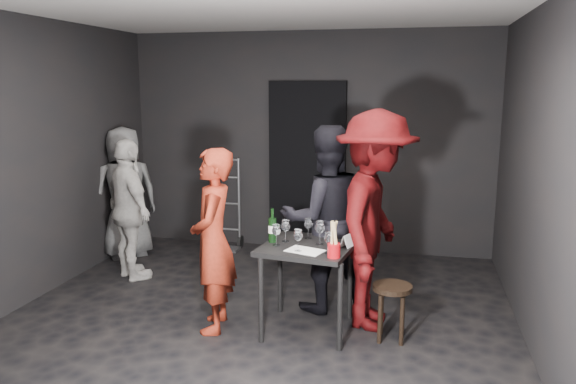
% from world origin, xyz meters
% --- Properties ---
extents(floor, '(4.50, 5.00, 0.02)m').
position_xyz_m(floor, '(0.00, 0.00, 0.00)').
color(floor, black).
rests_on(floor, ground).
extents(ceiling, '(4.50, 5.00, 0.02)m').
position_xyz_m(ceiling, '(0.00, 0.00, 2.70)').
color(ceiling, silver).
rests_on(ceiling, ground).
extents(wall_back, '(4.50, 0.04, 2.70)m').
position_xyz_m(wall_back, '(0.00, 2.50, 1.35)').
color(wall_back, black).
rests_on(wall_back, ground).
extents(wall_front, '(4.50, 0.04, 2.70)m').
position_xyz_m(wall_front, '(0.00, -2.50, 1.35)').
color(wall_front, black).
rests_on(wall_front, ground).
extents(wall_left, '(0.04, 5.00, 2.70)m').
position_xyz_m(wall_left, '(-2.25, 0.00, 1.35)').
color(wall_left, black).
rests_on(wall_left, ground).
extents(wall_right, '(0.04, 5.00, 2.70)m').
position_xyz_m(wall_right, '(2.25, 0.00, 1.35)').
color(wall_right, black).
rests_on(wall_right, ground).
extents(doorway, '(0.95, 0.10, 2.10)m').
position_xyz_m(doorway, '(0.00, 2.44, 1.05)').
color(doorway, black).
rests_on(doorway, ground).
extents(wallbox_upper, '(0.12, 0.06, 0.12)m').
position_xyz_m(wallbox_upper, '(0.85, 2.45, 1.45)').
color(wallbox_upper, '#B7B7B2').
rests_on(wallbox_upper, wall_back).
extents(wallbox_lower, '(0.10, 0.06, 0.14)m').
position_xyz_m(wallbox_lower, '(1.05, 2.45, 1.40)').
color(wallbox_lower, '#B7B7B2').
rests_on(wallbox_lower, wall_back).
extents(hand_truck, '(0.39, 0.33, 1.16)m').
position_xyz_m(hand_truck, '(-1.01, 2.23, 0.21)').
color(hand_truck, '#B2B2B7').
rests_on(hand_truck, floor).
extents(tasting_table, '(0.72, 0.72, 0.75)m').
position_xyz_m(tasting_table, '(0.47, 0.09, 0.65)').
color(tasting_table, black).
rests_on(tasting_table, floor).
extents(stool, '(0.32, 0.32, 0.47)m').
position_xyz_m(stool, '(1.18, 0.05, 0.37)').
color(stool, '#35281B').
rests_on(stool, floor).
extents(server_red, '(0.50, 0.66, 1.61)m').
position_xyz_m(server_red, '(-0.31, -0.05, 0.80)').
color(server_red, maroon).
rests_on(server_red, floor).
extents(woman_black, '(1.08, 0.87, 1.95)m').
position_xyz_m(woman_black, '(0.53, 0.60, 0.97)').
color(woman_black, black).
rests_on(woman_black, floor).
extents(man_maroon, '(0.84, 1.56, 2.32)m').
position_xyz_m(man_maroon, '(1.00, 0.33, 1.16)').
color(man_maroon, '#3B0506').
rests_on(man_maroon, floor).
extents(bystander_cream, '(0.96, 0.89, 1.51)m').
position_xyz_m(bystander_cream, '(-1.62, 0.93, 0.76)').
color(bystander_cream, beige).
rests_on(bystander_cream, floor).
extents(bystander_grey, '(0.89, 0.88, 1.66)m').
position_xyz_m(bystander_grey, '(-2.05, 1.63, 0.83)').
color(bystander_grey, '#5E5E5E').
rests_on(bystander_grey, floor).
extents(tasting_mat, '(0.34, 0.27, 0.00)m').
position_xyz_m(tasting_mat, '(0.48, -0.08, 0.75)').
color(tasting_mat, white).
rests_on(tasting_mat, tasting_table).
extents(wine_glass_a, '(0.09, 0.09, 0.20)m').
position_xyz_m(wine_glass_a, '(0.22, 0.02, 0.85)').
color(wine_glass_a, white).
rests_on(wine_glass_a, tasting_table).
extents(wine_glass_b, '(0.09, 0.09, 0.21)m').
position_xyz_m(wine_glass_b, '(0.27, 0.14, 0.86)').
color(wine_glass_b, white).
rests_on(wine_glass_b, tasting_table).
extents(wine_glass_c, '(0.09, 0.09, 0.20)m').
position_xyz_m(wine_glass_c, '(0.44, 0.29, 0.85)').
color(wine_glass_c, white).
rests_on(wine_glass_c, tasting_table).
extents(wine_glass_d, '(0.10, 0.10, 0.20)m').
position_xyz_m(wine_glass_d, '(0.43, -0.10, 0.85)').
color(wine_glass_d, white).
rests_on(wine_glass_d, tasting_table).
extents(wine_glass_e, '(0.09, 0.09, 0.19)m').
position_xyz_m(wine_glass_e, '(0.68, -0.11, 0.85)').
color(wine_glass_e, white).
rests_on(wine_glass_e, tasting_table).
extents(wine_glass_f, '(0.09, 0.09, 0.22)m').
position_xyz_m(wine_glass_f, '(0.56, 0.13, 0.86)').
color(wine_glass_f, white).
rests_on(wine_glass_f, tasting_table).
extents(wine_bottle, '(0.07, 0.07, 0.29)m').
position_xyz_m(wine_bottle, '(0.16, 0.11, 0.86)').
color(wine_bottle, black).
rests_on(wine_bottle, tasting_table).
extents(breadstick_cup, '(0.10, 0.10, 0.31)m').
position_xyz_m(breadstick_cup, '(0.73, -0.20, 0.89)').
color(breadstick_cup, '#A90A10').
rests_on(breadstick_cup, tasting_table).
extents(reserved_card, '(0.13, 0.16, 0.11)m').
position_xyz_m(reserved_card, '(0.78, 0.11, 0.80)').
color(reserved_card, white).
rests_on(reserved_card, tasting_table).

